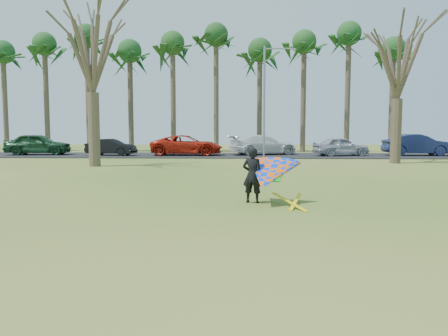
{
  "coord_description": "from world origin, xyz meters",
  "views": [
    {
      "loc": [
        0.51,
        -9.62,
        2.15
      ],
      "look_at": [
        0.0,
        2.0,
        1.1
      ],
      "focal_mm": 35.0,
      "sensor_mm": 36.0,
      "label": 1
    }
  ],
  "objects_px": {
    "car_2": "(187,145)",
    "kite_flyer": "(267,175)",
    "car_5": "(417,145)",
    "car_4": "(341,146)",
    "car_1": "(111,147)",
    "bare_tree_right": "(399,56)",
    "streetlight": "(266,96)",
    "car_3": "(263,145)",
    "bare_tree_left": "(92,43)",
    "car_0": "(38,144)"
  },
  "relations": [
    {
      "from": "car_2",
      "to": "kite_flyer",
      "type": "distance_m",
      "value": 22.63
    },
    {
      "from": "car_5",
      "to": "kite_flyer",
      "type": "height_order",
      "value": "kite_flyer"
    },
    {
      "from": "car_4",
      "to": "car_1",
      "type": "bearing_deg",
      "value": 78.87
    },
    {
      "from": "bare_tree_right",
      "to": "streetlight",
      "type": "relative_size",
      "value": 1.15
    },
    {
      "from": "car_4",
      "to": "car_5",
      "type": "height_order",
      "value": "car_5"
    },
    {
      "from": "car_2",
      "to": "kite_flyer",
      "type": "bearing_deg",
      "value": -167.77
    },
    {
      "from": "car_3",
      "to": "car_1",
      "type": "bearing_deg",
      "value": 78.22
    },
    {
      "from": "bare_tree_left",
      "to": "car_0",
      "type": "distance_m",
      "value": 14.03
    },
    {
      "from": "bare_tree_left",
      "to": "car_0",
      "type": "relative_size",
      "value": 1.93
    },
    {
      "from": "car_2",
      "to": "car_5",
      "type": "bearing_deg",
      "value": -89.91
    },
    {
      "from": "car_3",
      "to": "kite_flyer",
      "type": "height_order",
      "value": "kite_flyer"
    },
    {
      "from": "bare_tree_left",
      "to": "car_2",
      "type": "height_order",
      "value": "bare_tree_left"
    },
    {
      "from": "car_0",
      "to": "car_3",
      "type": "bearing_deg",
      "value": -93.81
    },
    {
      "from": "car_4",
      "to": "car_3",
      "type": "bearing_deg",
      "value": 66.32
    },
    {
      "from": "bare_tree_right",
      "to": "car_0",
      "type": "xyz_separation_m",
      "value": [
        -26.0,
        6.83,
        -5.65
      ]
    },
    {
      "from": "bare_tree_right",
      "to": "car_1",
      "type": "height_order",
      "value": "bare_tree_right"
    },
    {
      "from": "car_2",
      "to": "car_3",
      "type": "xyz_separation_m",
      "value": [
        6.1,
        1.08,
        0.01
      ]
    },
    {
      "from": "car_2",
      "to": "car_3",
      "type": "relative_size",
      "value": 1.03
    },
    {
      "from": "car_1",
      "to": "car_4",
      "type": "distance_m",
      "value": 17.99
    },
    {
      "from": "streetlight",
      "to": "car_5",
      "type": "distance_m",
      "value": 12.83
    },
    {
      "from": "car_5",
      "to": "car_4",
      "type": "bearing_deg",
      "value": 94.15
    },
    {
      "from": "car_1",
      "to": "kite_flyer",
      "type": "height_order",
      "value": "kite_flyer"
    },
    {
      "from": "bare_tree_right",
      "to": "car_4",
      "type": "height_order",
      "value": "bare_tree_right"
    },
    {
      "from": "car_1",
      "to": "car_4",
      "type": "bearing_deg",
      "value": -79.64
    },
    {
      "from": "car_2",
      "to": "bare_tree_left",
      "type": "bearing_deg",
      "value": 156.59
    },
    {
      "from": "streetlight",
      "to": "kite_flyer",
      "type": "height_order",
      "value": "streetlight"
    },
    {
      "from": "car_0",
      "to": "car_3",
      "type": "height_order",
      "value": "car_0"
    },
    {
      "from": "bare_tree_left",
      "to": "streetlight",
      "type": "distance_m",
      "value": 12.58
    },
    {
      "from": "car_2",
      "to": "car_5",
      "type": "height_order",
      "value": "car_5"
    },
    {
      "from": "bare_tree_right",
      "to": "streetlight",
      "type": "distance_m",
      "value": 9.05
    },
    {
      "from": "bare_tree_right",
      "to": "kite_flyer",
      "type": "relative_size",
      "value": 3.86
    },
    {
      "from": "streetlight",
      "to": "car_1",
      "type": "distance_m",
      "value": 12.82
    },
    {
      "from": "bare_tree_left",
      "to": "bare_tree_right",
      "type": "height_order",
      "value": "bare_tree_left"
    },
    {
      "from": "car_2",
      "to": "car_4",
      "type": "bearing_deg",
      "value": -91.44
    },
    {
      "from": "bare_tree_right",
      "to": "car_5",
      "type": "distance_m",
      "value": 9.95
    },
    {
      "from": "car_2",
      "to": "car_4",
      "type": "distance_m",
      "value": 12.06
    },
    {
      "from": "car_4",
      "to": "kite_flyer",
      "type": "xyz_separation_m",
      "value": [
        -6.91,
        -21.92,
        0.06
      ]
    },
    {
      "from": "car_5",
      "to": "kite_flyer",
      "type": "xyz_separation_m",
      "value": [
        -12.9,
        -22.35,
        -0.05
      ]
    },
    {
      "from": "bare_tree_right",
      "to": "car_1",
      "type": "bearing_deg",
      "value": 162.5
    },
    {
      "from": "bare_tree_left",
      "to": "car_4",
      "type": "height_order",
      "value": "bare_tree_left"
    },
    {
      "from": "car_0",
      "to": "car_1",
      "type": "relative_size",
      "value": 1.28
    },
    {
      "from": "bare_tree_left",
      "to": "car_0",
      "type": "bearing_deg",
      "value": 129.15
    },
    {
      "from": "car_5",
      "to": "kite_flyer",
      "type": "distance_m",
      "value": 25.8
    },
    {
      "from": "bare_tree_right",
      "to": "car_0",
      "type": "distance_m",
      "value": 27.48
    },
    {
      "from": "bare_tree_right",
      "to": "car_3",
      "type": "relative_size",
      "value": 1.68
    },
    {
      "from": "car_4",
      "to": "car_0",
      "type": "bearing_deg",
      "value": 77.21
    },
    {
      "from": "streetlight",
      "to": "car_1",
      "type": "relative_size",
      "value": 2.04
    },
    {
      "from": "bare_tree_right",
      "to": "bare_tree_left",
      "type": "bearing_deg",
      "value": -170.54
    },
    {
      "from": "car_1",
      "to": "car_4",
      "type": "xyz_separation_m",
      "value": [
        17.98,
        0.39,
        0.08
      ]
    },
    {
      "from": "car_2",
      "to": "car_4",
      "type": "relative_size",
      "value": 1.33
    }
  ]
}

